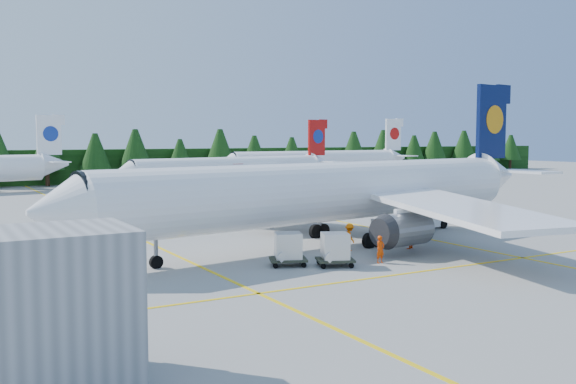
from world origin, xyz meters
TOP-DOWN VIEW (x-y plane):
  - ground at (0.00, 0.00)m, footprint 320.00×320.00m
  - taxi_stripe_a at (-14.00, 20.00)m, footprint 0.25×120.00m
  - taxi_stripe_b at (6.00, 20.00)m, footprint 0.25×120.00m
  - taxi_stripe_cross at (0.00, -6.00)m, footprint 80.00×0.25m
  - treeline_hedge at (0.00, 82.00)m, footprint 220.00×4.00m
  - terminal_building at (-26.00, -14.00)m, footprint 6.00×4.00m
  - airliner_navy at (-3.05, 4.98)m, footprint 44.64×36.47m
  - airliner_red at (10.01, 50.74)m, footprint 37.53×30.58m
  - airliner_far_right at (33.76, 65.72)m, footprint 40.82×5.65m
  - service_truck at (9.02, 8.00)m, footprint 5.88×2.72m
  - uld_pair at (-7.81, -1.25)m, footprint 5.29×4.10m
  - crew_a at (-3.45, -2.66)m, footprint 0.69×0.50m
  - crew_b at (1.69, 0.63)m, footprint 1.02×0.94m
  - crew_c at (-2.48, 2.15)m, footprint 0.69×0.89m

SIDE VIEW (x-z plane):
  - ground at x=0.00m, z-range 0.00..0.00m
  - taxi_stripe_a at x=-14.00m, z-range 0.00..0.01m
  - taxi_stripe_b at x=6.00m, z-range 0.00..0.01m
  - taxi_stripe_cross at x=0.00m, z-range 0.00..0.01m
  - crew_b at x=1.69m, z-range 0.00..1.69m
  - crew_a at x=-3.45m, z-range 0.00..1.78m
  - crew_c at x=-2.48m, z-range 0.00..1.95m
  - uld_pair at x=-7.81m, z-range 0.31..2.07m
  - service_truck at x=9.02m, z-range -0.01..2.73m
  - terminal_building at x=-26.00m, z-range 0.00..5.20m
  - treeline_hedge at x=0.00m, z-range 0.00..6.00m
  - airliner_red at x=10.01m, z-range -2.20..8.83m
  - airliner_far_right at x=33.76m, z-range -2.21..9.65m
  - airliner_navy at x=-3.05m, z-range -2.60..10.43m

